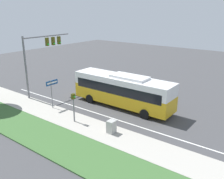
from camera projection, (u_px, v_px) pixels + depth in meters
The scene contains 9 objects.
ground_plane at pixel (144, 109), 24.20m from camera, with size 80.00×80.00×0.00m, color #424244.
sidewalk at pixel (104, 133), 19.49m from camera, with size 2.80×80.00×0.12m.
grass_verge at pixel (75, 150), 17.07m from camera, with size 3.60×80.00×0.10m.
lane_divider_near at pixel (123, 122), 21.48m from camera, with size 0.14×30.00×0.01m.
bus at pixel (122, 89), 24.21m from camera, with size 2.62×10.40×3.30m.
signal_gantry at pixel (41, 51), 26.99m from camera, with size 6.25×0.41×6.67m.
pedestrian_signal at pixel (74, 103), 20.77m from camera, with size 0.28×0.34×2.60m.
street_sign at pixel (52, 88), 23.69m from camera, with size 1.38×0.08×2.88m.
utility_cabinet at pixel (111, 127), 19.21m from camera, with size 0.64×0.56×1.00m.
Camera 1 is at (-19.77, -11.03, 9.31)m, focal length 40.00 mm.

